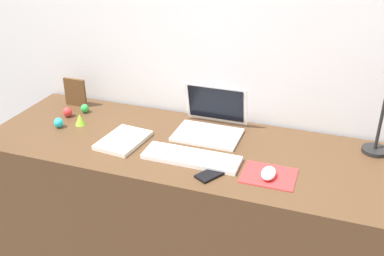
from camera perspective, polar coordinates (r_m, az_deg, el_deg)
The scene contains 14 objects.
back_wall at distance 2.29m, azimuth 2.46°, elevation 2.24°, with size 3.05×0.05×1.51m, color silver.
desk at distance 2.19m, azimuth -0.60°, elevation -10.73°, with size 1.85×0.64×0.74m, color #4C331E.
laptop at distance 2.09m, azimuth 2.48°, elevation 0.93°, with size 0.30×0.26×0.21m.
keyboard at distance 1.87m, azimuth -0.07°, elevation -3.81°, with size 0.41×0.13×0.02m, color white.
mousepad at distance 1.80m, azimuth 9.78°, elevation -5.99°, with size 0.21×0.17×0.00m, color red.
mouse at distance 1.77m, azimuth 9.74°, elevation -5.71°, with size 0.06×0.10×0.03m, color white.
cell_phone at distance 1.77m, azimuth 2.48°, elevation -5.88°, with size 0.06×0.13×0.01m, color black.
desk_lamp at distance 1.99m, azimuth 23.14°, elevation 1.38°, with size 0.11×0.15×0.38m.
notebook_pad at distance 2.03m, azimuth -8.75°, elevation -1.56°, with size 0.17×0.24×0.02m, color silver.
picture_frame at distance 2.43m, azimuth -14.68°, elevation 4.43°, with size 0.12×0.02×0.15m, color brown.
toy_figurine_green at distance 2.35m, azimuth -13.52°, elevation 2.45°, with size 0.04×0.04×0.05m, color green.
toy_figurine_lime at distance 2.23m, azimuth -14.10°, elevation 1.06°, with size 0.05×0.05×0.05m, color #8CDB33.
toy_figurine_cyan at distance 2.23m, azimuth -16.65°, elevation 0.65°, with size 0.04×0.04×0.05m, color #28B7CC.
toy_figurine_red at distance 2.33m, azimuth -15.59°, elevation 1.97°, with size 0.04×0.04×0.05m, color red.
Camera 1 is at (0.60, -1.63, 1.70)m, focal length 41.80 mm.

